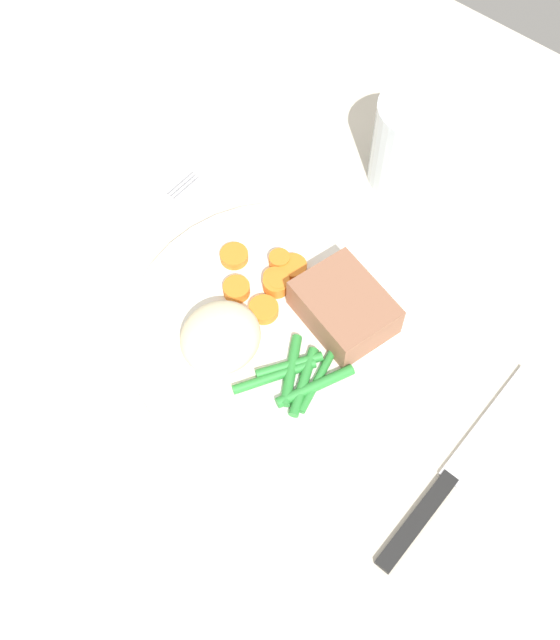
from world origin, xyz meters
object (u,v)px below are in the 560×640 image
object	(u,v)px
fork	(134,229)
knife	(456,469)
meat_portion	(344,307)
dinner_plate	(280,331)
water_glass	(412,148)

from	to	relation	value
fork	knife	xyz separation A→B (cm)	(35.22, -0.03, -0.00)
meat_portion	fork	bearing A→B (deg)	-168.27
dinner_plate	meat_portion	size ratio (longest dim) A/B	3.29
dinner_plate	knife	xyz separation A→B (cm)	(18.00, -0.29, -0.60)
meat_portion	fork	distance (cm)	21.33
water_glass	meat_portion	bearing A→B (deg)	-72.35
dinner_plate	meat_portion	xyz separation A→B (cm)	(3.46, 4.04, 2.39)
meat_portion	knife	bearing A→B (deg)	-16.56
meat_portion	knife	xyz separation A→B (cm)	(14.54, -4.32, -2.99)
dinner_plate	water_glass	bearing A→B (deg)	95.36
meat_portion	fork	xyz separation A→B (cm)	(-20.68, -4.30, -2.99)
meat_portion	fork	size ratio (longest dim) A/B	0.47
fork	meat_portion	bearing A→B (deg)	7.17
meat_portion	water_glass	xyz separation A→B (cm)	(-5.45, 17.13, 0.61)
fork	water_glass	bearing A→B (deg)	50.03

